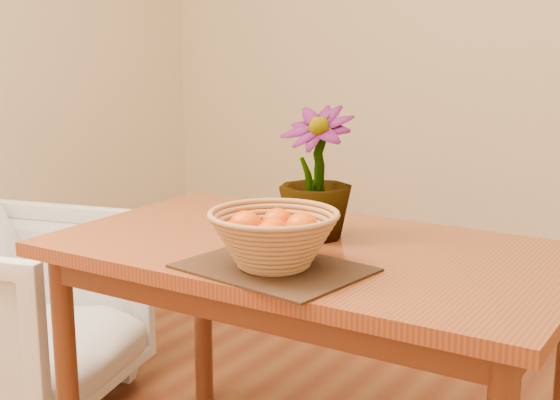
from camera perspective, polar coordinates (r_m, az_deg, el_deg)
The scene contains 7 objects.
wall_back at distance 3.84m, azimuth 17.25°, elevation 12.27°, with size 4.00×0.02×2.70m, color beige.
table at distance 2.12m, azimuth 2.27°, elevation -5.59°, with size 1.40×0.80×0.75m.
placemat at distance 1.89m, azimuth -0.45°, elevation -4.99°, with size 0.42×0.32×0.01m, color #352013.
wicker_basket at distance 1.87m, azimuth -0.46°, elevation -3.02°, with size 0.32×0.32×0.13m.
orange_pile at distance 1.86m, azimuth -0.46°, elevation -2.16°, with size 0.21×0.20×0.08m.
potted_plant at distance 2.13m, azimuth 2.63°, elevation 1.98°, with size 0.20×0.20×0.36m, color #194B15.
armchair at distance 2.91m, azimuth -18.84°, elevation -7.22°, with size 0.73×0.68×0.75m, color #88715D.
Camera 1 is at (0.99, -1.46, 1.31)m, focal length 50.00 mm.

